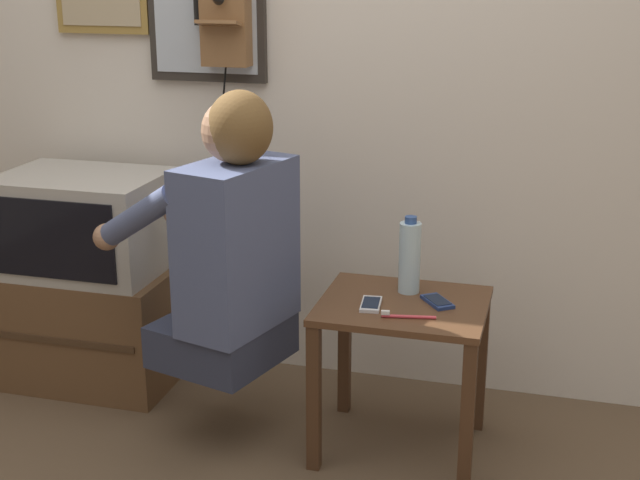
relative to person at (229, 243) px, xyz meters
name	(u,v)px	position (x,y,z in m)	size (l,w,h in m)	color
wall_back	(319,39)	(0.12, 0.62, 0.58)	(6.80, 0.05, 2.55)	beige
side_table	(402,334)	(0.55, 0.09, -0.29)	(0.52, 0.45, 0.51)	#51331E
person	(229,243)	(0.00, 0.00, 0.00)	(0.63, 0.53, 0.90)	#2D3347
tv_stand	(88,322)	(-0.71, 0.30, -0.47)	(0.70, 0.47, 0.44)	brown
television	(84,223)	(-0.68, 0.29, -0.07)	(0.58, 0.44, 0.36)	#ADA89E
wall_phone_antique	(226,6)	(-0.19, 0.53, 0.70)	(0.21, 0.19, 0.82)	brown
cell_phone_held	(371,304)	(0.45, 0.03, -0.17)	(0.07, 0.13, 0.01)	silver
cell_phone_spare	(437,301)	(0.65, 0.11, -0.17)	(0.12, 0.14, 0.01)	navy
water_bottle	(410,257)	(0.54, 0.19, -0.06)	(0.07, 0.07, 0.25)	silver
toothbrush	(404,316)	(0.57, -0.04, -0.17)	(0.16, 0.04, 0.02)	#D83F4C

